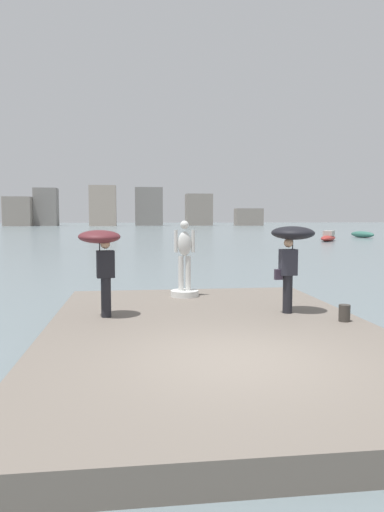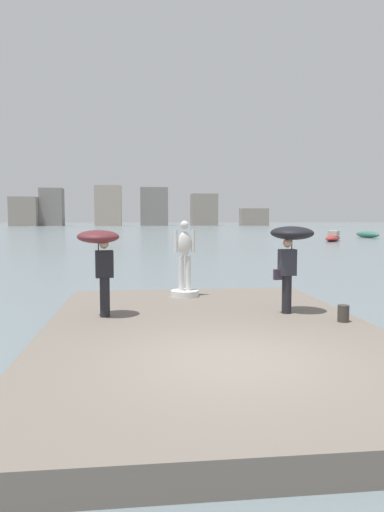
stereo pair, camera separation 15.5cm
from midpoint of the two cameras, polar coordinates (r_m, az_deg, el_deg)
ground_plane at (r=47.09m, az=-4.53°, el=1.54°), size 400.00×400.00×0.00m
pier at (r=9.49m, az=2.89°, el=-9.94°), size 6.73×10.12×0.40m
statue_white_figure at (r=12.98m, az=-0.57°, el=-1.63°), size 0.78×0.78×2.12m
onlooker_left at (r=10.41m, az=-10.78°, el=0.87°), size 1.07×1.08×1.95m
onlooker_right at (r=10.90m, az=12.40°, el=1.45°), size 1.04×1.05×2.02m
mooring_bollard at (r=10.44m, az=18.47°, el=-6.69°), size 0.24×0.24×0.36m
boat_mid at (r=65.08m, az=20.78°, el=2.49°), size 1.89×4.76×0.82m
boat_leftward at (r=54.23m, az=16.98°, el=2.22°), size 3.87×4.95×1.14m
distant_skyline at (r=153.48m, az=-7.06°, el=5.78°), size 82.50×12.18×12.67m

